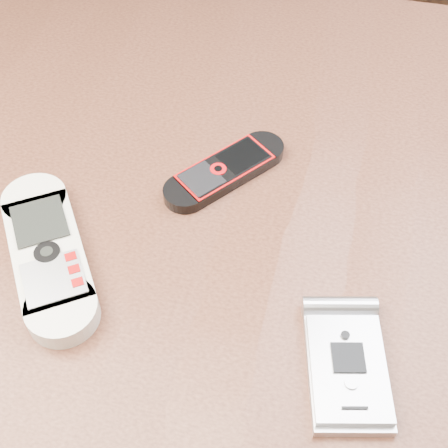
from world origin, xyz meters
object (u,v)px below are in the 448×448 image
Objects in this scene: table at (219,296)px; nokia_white at (48,253)px; nokia_black_red at (225,170)px; motorola_razr at (347,366)px.

table is 6.94× the size of nokia_white.
table is at bearing -43.25° from nokia_black_red.
nokia_white is 0.25m from motorola_razr.
table is 9.21× the size of nokia_black_red.
table is 0.18m from nokia_white.
nokia_black_red is (-0.01, 0.06, 0.11)m from table.
nokia_white is 0.17m from nokia_black_red.
table is 10.92× the size of motorola_razr.
nokia_white reaches higher than motorola_razr.
motorola_razr is at bearing -41.58° from table.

